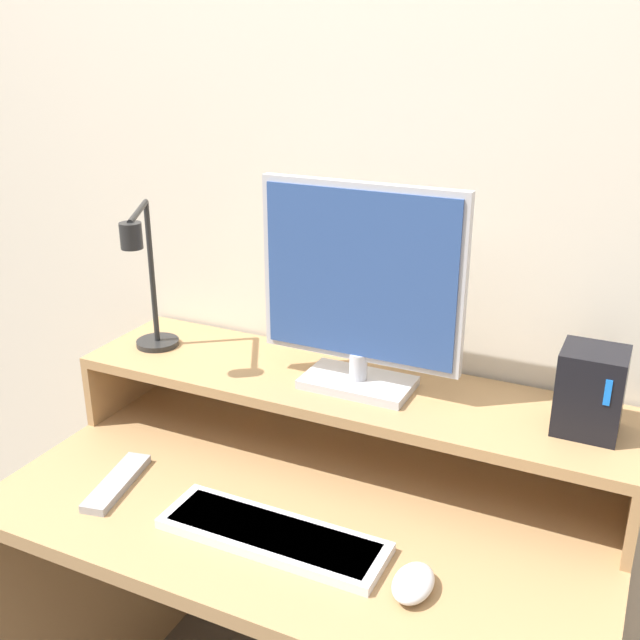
% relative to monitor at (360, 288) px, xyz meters
% --- Properties ---
extents(wall_back, '(6.00, 0.05, 2.50)m').
position_rel_monitor_xyz_m(wall_back, '(-0.03, 0.18, 0.13)').
color(wall_back, beige).
rests_on(wall_back, ground_plane).
extents(desk, '(1.15, 0.64, 0.74)m').
position_rel_monitor_xyz_m(desk, '(-0.03, -0.17, -0.60)').
color(desk, '#A87F51').
rests_on(desk, ground_plane).
extents(monitor_shelf, '(1.15, 0.28, 0.17)m').
position_rel_monitor_xyz_m(monitor_shelf, '(-0.03, 0.01, -0.23)').
color(monitor_shelf, '#A87F51').
rests_on(monitor_shelf, desk).
extents(monitor, '(0.41, 0.13, 0.41)m').
position_rel_monitor_xyz_m(monitor, '(0.00, 0.00, 0.00)').
color(monitor, '#BCBCC1').
rests_on(monitor, monitor_shelf).
extents(desk_lamp, '(0.16, 0.23, 0.33)m').
position_rel_monitor_xyz_m(desk_lamp, '(-0.46, -0.06, -0.04)').
color(desk_lamp, black).
rests_on(desk_lamp, monitor_shelf).
extents(router_dock, '(0.11, 0.11, 0.15)m').
position_rel_monitor_xyz_m(router_dock, '(0.43, 0.01, -0.13)').
color(router_dock, black).
rests_on(router_dock, monitor_shelf).
extents(keyboard, '(0.41, 0.13, 0.02)m').
position_rel_monitor_xyz_m(keyboard, '(-0.03, -0.31, -0.36)').
color(keyboard, silver).
rests_on(keyboard, desk).
extents(mouse, '(0.06, 0.10, 0.04)m').
position_rel_monitor_xyz_m(mouse, '(0.24, -0.33, -0.36)').
color(mouse, silver).
rests_on(mouse, desk).
extents(remote_control, '(0.09, 0.20, 0.02)m').
position_rel_monitor_xyz_m(remote_control, '(-0.38, -0.30, -0.37)').
color(remote_control, '#99999E').
rests_on(remote_control, desk).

